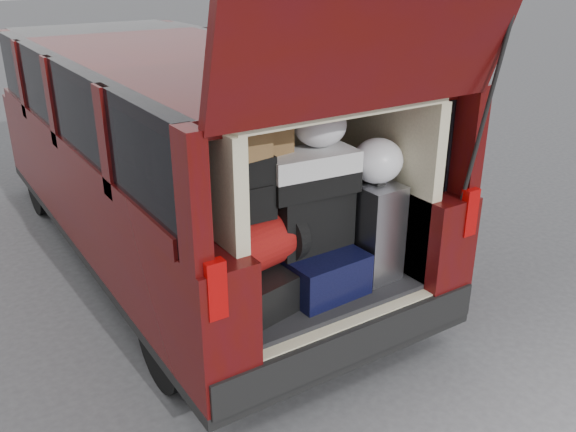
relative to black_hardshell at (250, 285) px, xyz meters
The scene contains 14 objects.
ground 0.79m from the black_hardshell, 23.00° to the right, with size 80.00×80.00×0.00m, color #3C3C3F.
minivan 1.75m from the black_hardshell, 76.69° to the left, with size 1.90×5.35×2.77m.
load_floor 0.57m from the black_hardshell, 14.84° to the left, with size 1.24×1.05×0.55m, color black.
black_hardshell is the anchor object (origin of this frame).
navy_hardshell 0.43m from the black_hardshell, ahead, with size 0.48×0.59×0.26m, color black.
silver_roller 0.86m from the black_hardshell, ahead, with size 0.26×0.42×0.62m, color silver.
red_duffel 0.28m from the black_hardshell, 18.56° to the right, with size 0.49×0.32×0.32m, color maroon.
black_soft_case 0.54m from the black_hardshell, ahead, with size 0.50×0.30×0.36m, color black.
backpack 0.62m from the black_hardshell, 56.97° to the right, with size 0.26×0.16×0.36m, color black.
twotone_duffel 0.76m from the black_hardshell, ahead, with size 0.55×0.29×0.25m, color silver.
grocery_sack_lower 0.89m from the black_hardshell, 80.75° to the right, with size 0.20×0.17×0.18m, color brown.
grocery_sack_upper 0.89m from the black_hardshell, 23.83° to the left, with size 0.20×0.16×0.20m, color brown.
plastic_bag_center 1.03m from the black_hardshell, ahead, with size 0.32×0.30×0.26m, color silver.
plastic_bag_right 1.07m from the black_hardshell, ahead, with size 0.32×0.30×0.28m, color silver.
Camera 1 is at (-1.93, -2.59, 2.45)m, focal length 38.00 mm.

